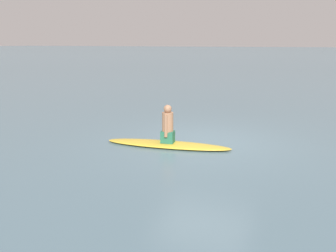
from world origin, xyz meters
TOP-DOWN VIEW (x-y plane):
  - ground_plane at (0.00, 0.00)m, footprint 400.00×400.00m
  - surfboard at (-0.78, 0.70)m, footprint 1.13×3.23m
  - person_paddler at (-0.78, 0.70)m, footprint 0.42×0.35m

SIDE VIEW (x-z plane):
  - ground_plane at x=0.00m, z-range 0.00..0.00m
  - surfboard at x=-0.78m, z-range 0.00..0.10m
  - person_paddler at x=-0.78m, z-range 0.05..1.00m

